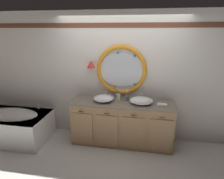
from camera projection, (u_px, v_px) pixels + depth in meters
name	position (u px, v px, depth m)	size (l,w,h in m)	color
ground_plane	(116.00, 149.00, 3.68)	(14.00, 14.00, 0.00)	silver
back_wall_assembly	(121.00, 77.00, 3.83)	(6.40, 0.26, 2.60)	silver
vanity_counter	(122.00, 122.00, 3.79)	(2.02, 0.61, 0.89)	tan
bathtub	(12.00, 124.00, 3.93)	(1.54, 0.88, 0.68)	white
sink_basin_left	(104.00, 98.00, 3.67)	(0.39, 0.39, 0.12)	white
sink_basin_right	(141.00, 101.00, 3.55)	(0.43, 0.43, 0.13)	white
faucet_set_left	(106.00, 95.00, 3.88)	(0.21, 0.12, 0.13)	silver
faucet_set_right	(141.00, 97.00, 3.76)	(0.20, 0.13, 0.15)	silver
toothbrush_holder_left	(118.00, 96.00, 3.83)	(0.08, 0.08, 0.22)	silver
toothbrush_holder_right	(127.00, 98.00, 3.71)	(0.08, 0.08, 0.21)	slate
soap_dispenser	(119.00, 98.00, 3.65)	(0.06, 0.06, 0.17)	#EFE5C6
folded_hand_towel	(162.00, 105.00, 3.47)	(0.18, 0.13, 0.03)	white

